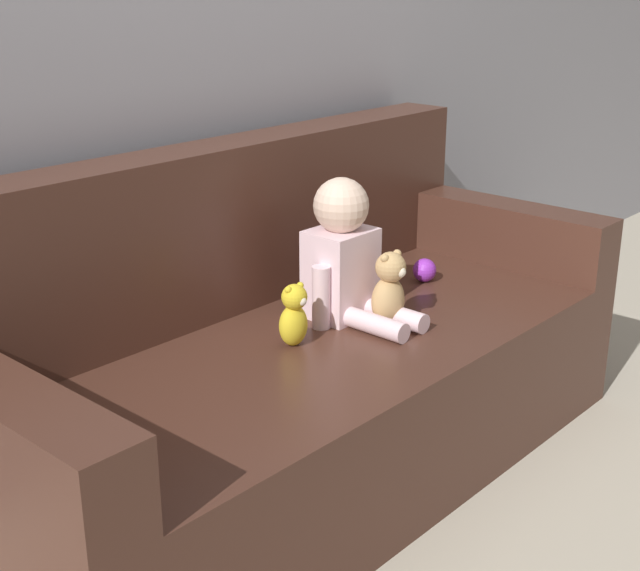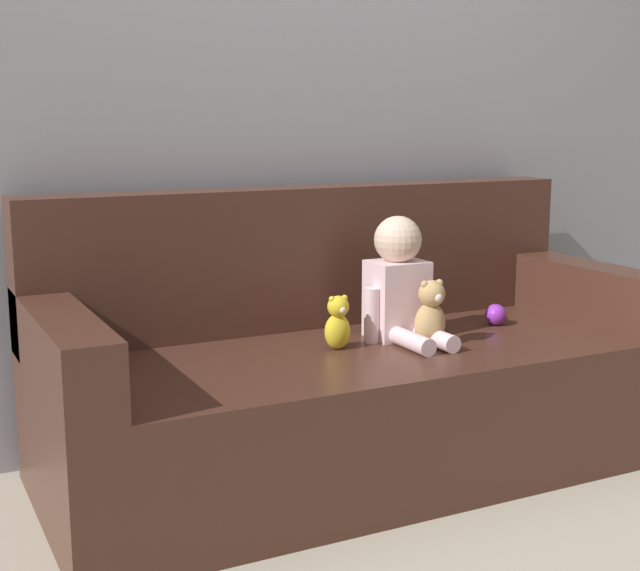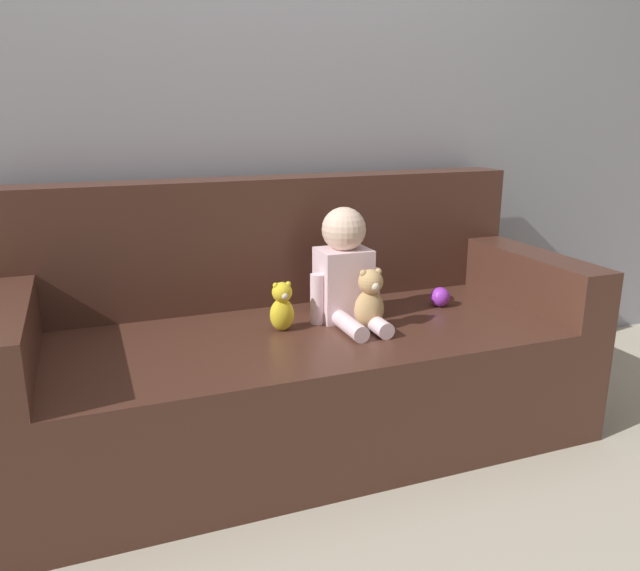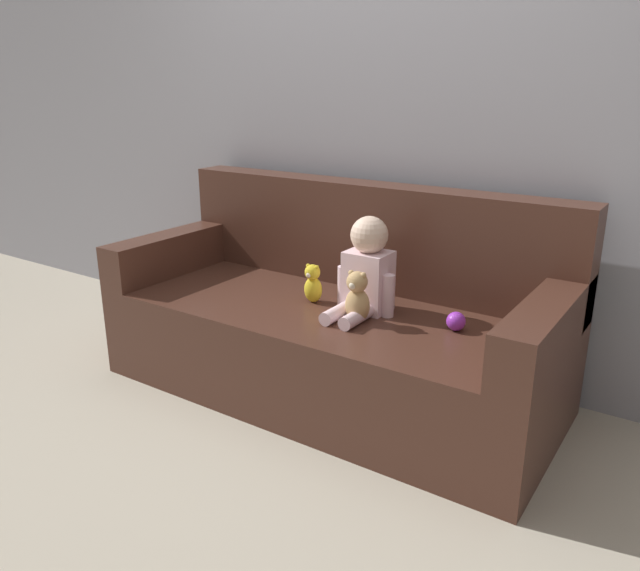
# 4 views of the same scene
# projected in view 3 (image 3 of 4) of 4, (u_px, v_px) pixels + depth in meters

# --- Properties ---
(ground_plane) EXTENTS (12.00, 12.00, 0.00)m
(ground_plane) POSITION_uv_depth(u_px,v_px,m) (302.00, 434.00, 2.38)
(ground_plane) COLOR #B7AD99
(wall_back) EXTENTS (8.00, 0.05, 2.60)m
(wall_back) POSITION_uv_depth(u_px,v_px,m) (256.00, 83.00, 2.50)
(wall_back) COLOR #93939E
(wall_back) RESTS_ON ground_plane
(couch) EXTENTS (2.07, 0.89, 0.94)m
(couch) POSITION_uv_depth(u_px,v_px,m) (296.00, 350.00, 2.35)
(couch) COLOR #47281E
(couch) RESTS_ON ground_plane
(person_baby) EXTENTS (0.28, 0.36, 0.42)m
(person_baby) POSITION_uv_depth(u_px,v_px,m) (345.00, 272.00, 2.29)
(person_baby) COLOR silver
(person_baby) RESTS_ON couch
(teddy_bear_brown) EXTENTS (0.11, 0.10, 0.22)m
(teddy_bear_brown) POSITION_uv_depth(u_px,v_px,m) (370.00, 300.00, 2.20)
(teddy_bear_brown) COLOR tan
(teddy_bear_brown) RESTS_ON couch
(plush_toy_side) EXTENTS (0.09, 0.08, 0.18)m
(plush_toy_side) POSITION_uv_depth(u_px,v_px,m) (282.00, 307.00, 2.20)
(plush_toy_side) COLOR yellow
(plush_toy_side) RESTS_ON couch
(toy_ball) EXTENTS (0.08, 0.08, 0.08)m
(toy_ball) POSITION_uv_depth(u_px,v_px,m) (440.00, 297.00, 2.49)
(toy_ball) COLOR purple
(toy_ball) RESTS_ON couch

